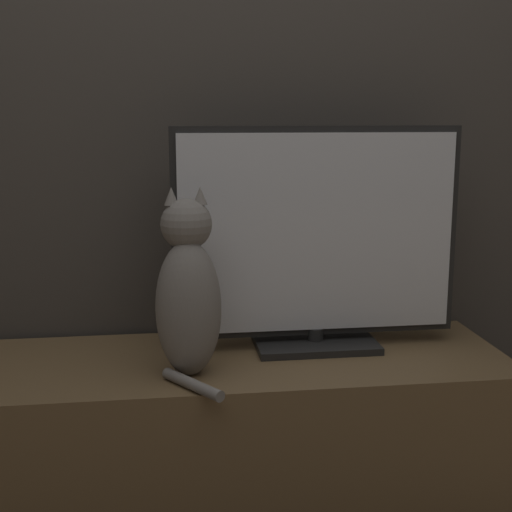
% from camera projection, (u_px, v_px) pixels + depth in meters
% --- Properties ---
extents(wall_back, '(4.80, 0.05, 2.60)m').
position_uv_depth(wall_back, '(212.00, 70.00, 2.08)').
color(wall_back, '#47423D').
rests_on(wall_back, ground_plane).
extents(tv_stand, '(1.55, 0.51, 0.52)m').
position_uv_depth(tv_stand, '(225.00, 446.00, 1.99)').
color(tv_stand, brown).
rests_on(tv_stand, ground_plane).
extents(tv, '(0.81, 0.21, 0.62)m').
position_uv_depth(tv, '(317.00, 242.00, 1.98)').
color(tv, black).
rests_on(tv, tv_stand).
extents(cat, '(0.17, 0.30, 0.48)m').
position_uv_depth(cat, '(188.00, 293.00, 1.79)').
color(cat, gray).
rests_on(cat, tv_stand).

